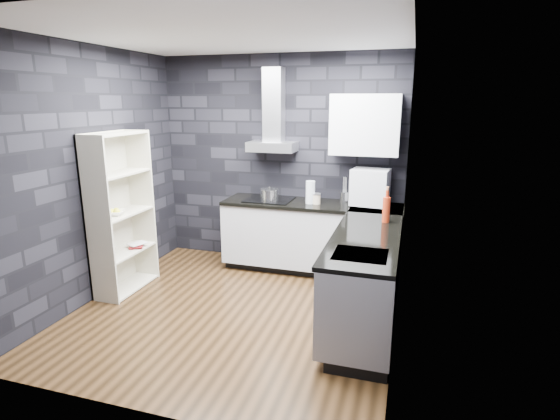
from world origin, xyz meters
The scene contains 28 objects.
ground centered at (0.00, 0.00, 0.00)m, with size 3.20×3.20×0.00m, color #3F2814.
ceiling centered at (0.00, 0.00, 2.70)m, with size 3.20×3.20×0.00m, color white.
wall_back centered at (0.00, 1.62, 1.35)m, with size 3.20×0.05×2.70m, color black.
wall_front centered at (0.00, -1.62, 1.35)m, with size 3.20×0.05×2.70m, color black.
wall_left centered at (-1.62, 0.00, 1.35)m, with size 0.05×3.20×2.70m, color black.
wall_right centered at (1.62, 0.00, 1.35)m, with size 0.05×3.20×2.70m, color black.
toekick_back centered at (0.50, 1.34, 0.05)m, with size 2.18×0.50×0.10m, color black.
toekick_right centered at (1.34, 0.10, 0.05)m, with size 0.50×1.78×0.10m, color black.
counter_back_cab centered at (0.50, 1.30, 0.48)m, with size 2.20×0.60×0.76m, color #B7B6BB.
counter_right_cab centered at (1.30, 0.10, 0.48)m, with size 0.60×1.80×0.76m, color #B7B6BB.
counter_back_top centered at (0.50, 1.29, 0.88)m, with size 2.20×0.62×0.04m, color black.
counter_right_top centered at (1.29, 0.10, 0.88)m, with size 0.62×1.80×0.04m, color black.
counter_corner_top centered at (1.30, 1.30, 0.88)m, with size 0.62×0.62×0.04m, color black.
hood_body centered at (-0.05, 1.43, 1.56)m, with size 0.60×0.34×0.12m, color silver.
hood_chimney centered at (-0.05, 1.50, 2.07)m, with size 0.24×0.20×0.90m, color silver.
upper_cabinet centered at (1.10, 1.43, 1.85)m, with size 0.80×0.35×0.70m, color silver.
cooktop centered at (-0.05, 1.30, 0.91)m, with size 0.58×0.50×0.01m, color black.
sink_rim centered at (1.30, -0.40, 0.89)m, with size 0.44×0.40×0.01m, color silver.
pot centered at (-0.02, 1.21, 0.98)m, with size 0.22×0.22×0.13m, color #B3B4B8.
glass_vase centered at (0.49, 1.26, 1.04)m, with size 0.11×0.11×0.28m, color silver.
storage_jar centered at (0.57, 1.25, 0.96)m, with size 0.09×0.09×0.12m, color tan.
utensil_crock centered at (0.88, 1.42, 0.97)m, with size 0.10×0.10×0.14m, color #B3B4B8.
appliance_garage centered at (1.20, 1.36, 1.12)m, with size 0.43×0.33×0.43m, color silver.
red_bottle centered at (1.43, 0.66, 1.03)m, with size 0.08×0.08×0.26m, color #9B2911.
bookshelf centered at (-1.42, 0.16, 0.90)m, with size 0.34×0.80×1.80m, color beige.
fruit_bowl centered at (-1.42, 0.05, 0.94)m, with size 0.22×0.22×0.05m, color white.
book_red centered at (-1.44, 0.28, 0.57)m, with size 0.16×0.02×0.21m, color maroon.
book_second centered at (-1.42, 0.35, 0.59)m, with size 0.15×0.02×0.20m, color #B2B2B2.
Camera 1 is at (1.65, -3.84, 2.13)m, focal length 28.00 mm.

